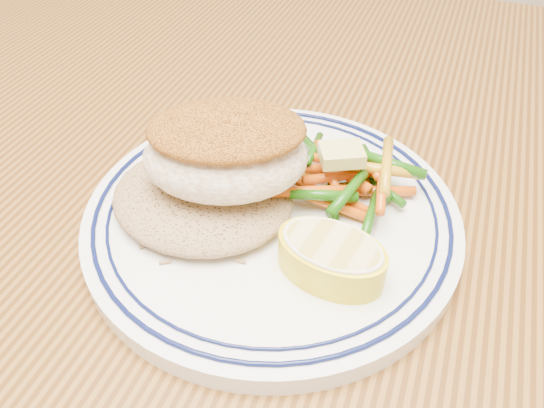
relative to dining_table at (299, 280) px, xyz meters
The scene contains 7 objects.
dining_table is the anchor object (origin of this frame).
plate 0.11m from the dining_table, 108.54° to the right, with size 0.26×0.26×0.02m.
rice_pilaf 0.15m from the dining_table, 139.32° to the right, with size 0.13×0.11×0.02m, color olive.
fish_fillet 0.17m from the dining_table, 136.90° to the right, with size 0.13×0.11×0.05m.
vegetable_pile 0.13m from the dining_table, ahead, with size 0.11×0.10×0.03m.
butter_pat 0.15m from the dining_table, ahead, with size 0.03×0.02×0.01m, color #D5C968.
lemon_wedge 0.15m from the dining_table, 61.97° to the right, with size 0.07×0.07×0.03m.
Camera 1 is at (0.08, -0.29, 1.02)m, focal length 35.00 mm.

